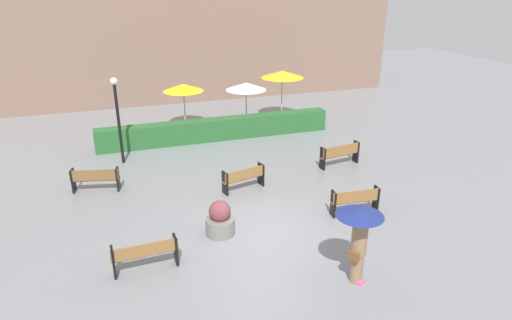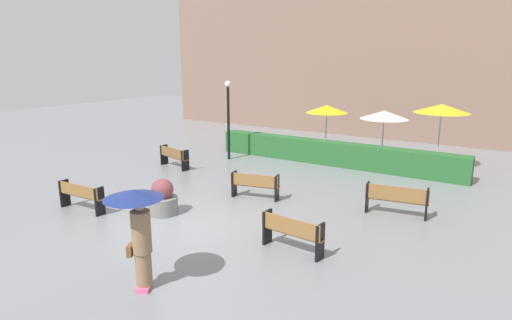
# 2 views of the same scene
# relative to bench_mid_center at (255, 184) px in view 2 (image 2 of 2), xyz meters

# --- Properties ---
(ground_plane) EXTENTS (60.00, 60.00, 0.00)m
(ground_plane) POSITION_rel_bench_mid_center_xyz_m (-0.38, -2.84, -0.49)
(ground_plane) COLOR gray
(bench_mid_center) EXTENTS (1.63, 0.72, 0.83)m
(bench_mid_center) POSITION_rel_bench_mid_center_xyz_m (0.00, 0.00, 0.00)
(bench_mid_center) COLOR olive
(bench_mid_center) RESTS_ON ground
(bench_far_left) EXTENTS (1.67, 0.69, 0.85)m
(bench_far_left) POSITION_rel_bench_mid_center_xyz_m (-4.99, 1.52, 0.02)
(bench_far_left) COLOR brown
(bench_far_left) RESTS_ON ground
(bench_near_left) EXTENTS (1.70, 0.41, 0.84)m
(bench_near_left) POSITION_rel_bench_mid_center_xyz_m (-3.78, -3.75, 0.02)
(bench_near_left) COLOR olive
(bench_near_left) RESTS_ON ground
(bench_near_right) EXTENTS (1.61, 0.47, 0.86)m
(bench_near_right) POSITION_rel_bench_mid_center_xyz_m (2.83, -2.82, 0.03)
(bench_near_right) COLOR olive
(bench_near_right) RESTS_ON ground
(bench_far_right) EXTENTS (1.79, 0.58, 0.90)m
(bench_far_right) POSITION_rel_bench_mid_center_xyz_m (4.29, 0.88, 0.05)
(bench_far_right) COLOR olive
(bench_far_right) RESTS_ON ground
(pedestrian_with_umbrella) EXTENTS (1.14, 1.14, 2.04)m
(pedestrian_with_umbrella) POSITION_rel_bench_mid_center_xyz_m (1.07, -5.86, 0.92)
(pedestrian_with_umbrella) COLOR #8C6B4C
(pedestrian_with_umbrella) RESTS_ON ground
(planter_pot) EXTENTS (0.86, 0.86, 1.07)m
(planter_pot) POSITION_rel_bench_mid_center_xyz_m (-1.53, -2.61, -0.03)
(planter_pot) COLOR slate
(planter_pot) RESTS_ON ground
(lamp_post) EXTENTS (0.28, 0.28, 3.50)m
(lamp_post) POSITION_rel_bench_mid_center_xyz_m (-3.94, 4.00, 1.69)
(lamp_post) COLOR black
(lamp_post) RESTS_ON ground
(patio_umbrella_yellow) EXTENTS (1.96, 1.96, 2.30)m
(patio_umbrella_yellow) POSITION_rel_bench_mid_center_xyz_m (-0.75, 7.47, 1.63)
(patio_umbrella_yellow) COLOR silver
(patio_umbrella_yellow) RESTS_ON ground
(patio_umbrella_white) EXTENTS (1.97, 1.97, 2.32)m
(patio_umbrella_white) POSITION_rel_bench_mid_center_xyz_m (2.17, 6.67, 1.66)
(patio_umbrella_white) COLOR silver
(patio_umbrella_white) RESTS_ON ground
(patio_umbrella_yellow_far) EXTENTS (2.18, 2.18, 2.66)m
(patio_umbrella_yellow_far) POSITION_rel_bench_mid_center_xyz_m (4.29, 7.28, 1.99)
(patio_umbrella_yellow_far) COLOR silver
(patio_umbrella_yellow_far) RESTS_ON ground
(hedge_strip) EXTENTS (10.82, 0.70, 0.99)m
(hedge_strip) POSITION_rel_bench_mid_center_xyz_m (0.39, 5.56, 0.01)
(hedge_strip) COLOR #28602D
(hedge_strip) RESTS_ON ground
(building_facade) EXTENTS (28.00, 1.20, 10.89)m
(building_facade) POSITION_rel_bench_mid_center_xyz_m (-0.38, 13.16, 4.96)
(building_facade) COLOR #846656
(building_facade) RESTS_ON ground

